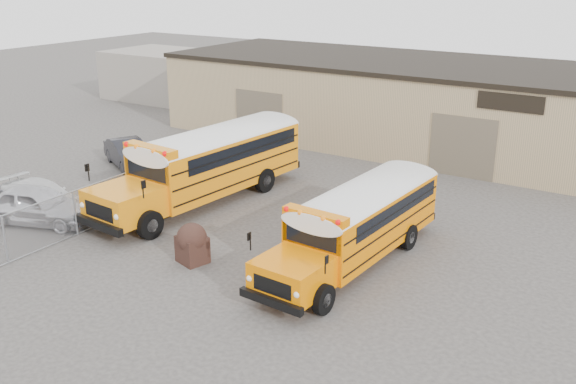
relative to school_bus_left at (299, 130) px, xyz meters
The scene contains 10 objects.
ground 13.08m from the school_bus_left, 73.50° to the right, with size 120.00×120.00×0.00m, color #3E3B38.
warehouse 8.44m from the school_bus_left, 64.12° to the left, with size 30.20×10.20×4.67m.
chainlink_fence 9.74m from the school_bus_left, 103.85° to the right, with size 0.07×18.07×1.81m.
distant_building_left 20.68m from the school_bus_left, 152.39° to the left, with size 8.00×6.00×3.60m, color gray.
school_bus_left is the anchor object (origin of this frame).
school_bus_right 8.56m from the school_bus_left, 20.81° to the right, with size 2.80×9.28×2.68m.
tarp_bundle 12.26m from the school_bus_left, 75.93° to the right, with size 1.16×1.10×1.44m.
car_silver 13.29m from the school_bus_left, 110.23° to the right, with size 1.84×4.58×1.56m, color silver.
car_white 12.79m from the school_bus_left, 116.24° to the right, with size 1.74×4.27×1.24m, color silver.
car_dark 8.83m from the school_bus_left, 145.46° to the right, with size 1.47×4.22×1.39m, color black.
Camera 1 is at (13.05, -14.70, 9.77)m, focal length 40.00 mm.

